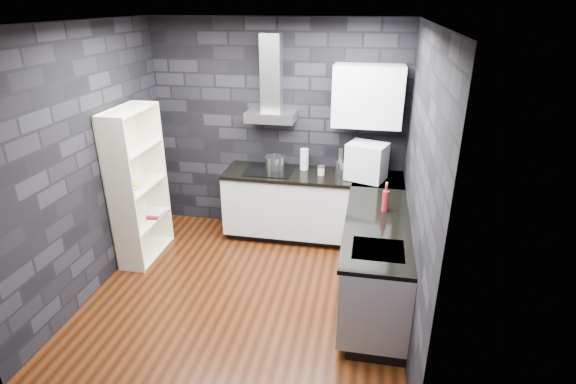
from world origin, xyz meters
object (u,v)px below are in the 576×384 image
(glass_vase, at_px, (304,159))
(storage_jar, at_px, (321,171))
(utensil_crock, at_px, (340,167))
(red_bottle, at_px, (385,201))
(fruit_bowl, at_px, (134,186))
(appliance_garage, at_px, (367,162))
(bookshelf, at_px, (138,186))
(pot, at_px, (275,163))

(glass_vase, xyz_separation_m, storage_jar, (0.23, -0.16, -0.08))
(utensil_crock, xyz_separation_m, red_bottle, (0.54, -1.00, 0.04))
(utensil_crock, relative_size, fruit_bowl, 0.72)
(appliance_garage, xyz_separation_m, bookshelf, (-2.56, -0.70, -0.22))
(red_bottle, relative_size, fruit_bowl, 1.13)
(storage_jar, distance_m, fruit_bowl, 2.19)
(utensil_crock, bearing_deg, storage_jar, -151.14)
(pot, height_order, fruit_bowl, pot)
(red_bottle, bearing_deg, fruit_bowl, 179.03)
(pot, bearing_deg, utensil_crock, 1.87)
(red_bottle, bearing_deg, bookshelf, 177.20)
(glass_vase, distance_m, utensil_crock, 0.46)
(utensil_crock, height_order, bookshelf, bookshelf)
(utensil_crock, relative_size, red_bottle, 0.64)
(appliance_garage, bearing_deg, utensil_crock, 170.78)
(storage_jar, relative_size, fruit_bowl, 0.52)
(red_bottle, height_order, bookshelf, bookshelf)
(glass_vase, height_order, bookshelf, bookshelf)
(appliance_garage, distance_m, bookshelf, 2.66)
(storage_jar, distance_m, bookshelf, 2.16)
(storage_jar, height_order, bookshelf, bookshelf)
(pot, xyz_separation_m, utensil_crock, (0.81, 0.03, -0.01))
(glass_vase, height_order, storage_jar, glass_vase)
(glass_vase, bearing_deg, fruit_bowl, -150.85)
(glass_vase, distance_m, bookshelf, 2.01)
(glass_vase, distance_m, appliance_garage, 0.81)
(fruit_bowl, bearing_deg, storage_jar, 22.49)
(pot, height_order, red_bottle, red_bottle)
(pot, bearing_deg, storage_jar, -8.93)
(utensil_crock, bearing_deg, red_bottle, -61.93)
(utensil_crock, bearing_deg, appliance_garage, -28.14)
(storage_jar, xyz_separation_m, appliance_garage, (0.54, -0.05, 0.17))
(fruit_bowl, bearing_deg, bookshelf, 90.00)
(utensil_crock, bearing_deg, pot, -178.13)
(pot, distance_m, storage_jar, 0.60)
(glass_vase, distance_m, red_bottle, 1.44)
(pot, distance_m, bookshelf, 1.66)
(pot, relative_size, bookshelf, 0.13)
(red_bottle, bearing_deg, pot, 144.07)
(storage_jar, height_order, red_bottle, red_bottle)
(fruit_bowl, bearing_deg, utensil_crock, 23.14)
(pot, distance_m, glass_vase, 0.37)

